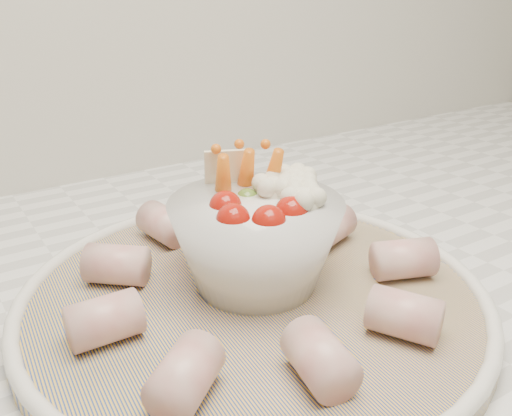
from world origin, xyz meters
TOP-DOWN VIEW (x-y plane):
  - serving_platter at (0.17, 1.38)m, footprint 0.40×0.40m
  - veggie_bowl at (0.18, 1.39)m, footprint 0.14×0.14m
  - cured_meat_rolls at (0.17, 1.38)m, footprint 0.29×0.29m

SIDE VIEW (x-z plane):
  - serving_platter at x=0.17m, z-range 0.92..0.94m
  - cured_meat_rolls at x=0.17m, z-range 0.93..0.97m
  - veggie_bowl at x=0.18m, z-range 0.92..1.03m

